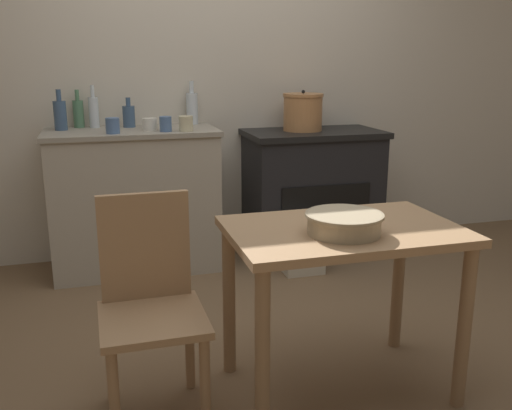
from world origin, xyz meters
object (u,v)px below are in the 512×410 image
stove (312,192)px  bottle_center_left (192,107)px  work_table (343,256)px  chair (150,301)px  bottle_center (60,115)px  stock_pot (303,112)px  flour_sack (303,246)px  cup_right (150,124)px  cup_far_right (186,124)px  bottle_mid_left (94,111)px  bottle_far_left (129,116)px  cup_center_right (113,126)px  cup_mid_right (166,124)px  mixing_bowl_large (344,222)px  bottle_left (78,113)px

stove → bottle_center_left: 1.04m
work_table → chair: bearing=174.3°
bottle_center → stock_pot: bearing=-2.4°
flour_sack → bottle_center: bottle_center is taller
bottle_center_left → cup_right: (-0.32, -0.27, -0.08)m
bottle_center → cup_far_right: (0.76, -0.27, -0.05)m
work_table → bottle_mid_left: size_ratio=3.40×
stock_pot → cup_far_right: bearing=-166.9°
chair → bottle_center: 1.86m
stove → work_table: 1.81m
bottle_far_left → bottle_center_left: bearing=8.6°
bottle_center_left → bottle_center: bottle_center_left is taller
cup_center_right → cup_mid_right: bearing=2.1°
stove → mixing_bowl_large: (-0.58, -1.80, 0.32)m
mixing_bowl_large → cup_far_right: (-0.35, 1.63, 0.21)m
work_table → bottle_mid_left: 2.16m
bottle_far_left → cup_right: bearing=-60.6°
cup_mid_right → stock_pot: bearing=10.5°
bottle_mid_left → cup_mid_right: size_ratio=2.95×
chair → flour_sack: chair is taller
work_table → bottle_center: bearing=122.2°
stock_pot → bottle_mid_left: bottle_mid_left is taller
stock_pot → bottle_mid_left: 1.41m
bottle_center_left → cup_mid_right: bottle_center_left is taller
chair → bottle_far_left: bottle_far_left is taller
bottle_center → cup_far_right: size_ratio=2.69×
bottle_center → cup_center_right: (0.31, -0.26, -0.05)m
stock_pot → bottle_mid_left: size_ratio=1.03×
flour_sack → cup_right: 1.26m
stock_pot → cup_center_right: (-1.30, -0.19, -0.03)m
bottle_mid_left → bottle_center: size_ratio=1.07×
bottle_center → bottle_left: bearing=47.1°
bottle_mid_left → cup_far_right: bearing=-32.5°
flour_sack → bottle_left: 1.72m
cup_center_right → cup_far_right: size_ratio=1.00×
cup_center_right → cup_right: bearing=23.3°
chair → bottle_center_left: bearing=74.3°
stove → bottle_center: 1.79m
bottle_center_left → cup_far_right: size_ratio=3.09×
cup_mid_right → cup_far_right: cup_far_right is taller
bottle_center_left → cup_right: 0.42m
work_table → cup_right: bearing=109.9°
cup_right → cup_far_right: (0.21, -0.11, 0.01)m
stock_pot → bottle_mid_left: (-1.41, 0.15, 0.03)m
cup_center_right → flour_sack: bearing=-11.5°
chair → cup_right: cup_right is taller
bottle_center → cup_center_right: 0.41m
bottle_center_left → cup_mid_right: 0.43m
stock_pot → mixing_bowl_large: bearing=-105.5°
stove → cup_far_right: size_ratio=10.01×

